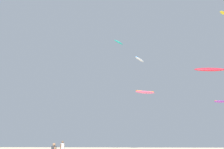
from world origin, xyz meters
TOP-DOWN VIEW (x-y plane):
  - person_midground at (-4.55, 11.77)m, footprint 0.40×0.53m
  - kite_aloft_0 at (5.40, 28.71)m, footprint 3.97×2.69m
  - kite_aloft_1 at (21.85, 31.10)m, footprint 2.57×2.37m
  - kite_aloft_2 at (0.44, 35.15)m, footprint 2.46×3.16m
  - kite_aloft_3 at (5.09, 39.84)m, footprint 2.81×4.14m
  - kite_aloft_4 at (13.08, 16.56)m, footprint 4.09×1.47m
  - kite_aloft_5 at (20.05, 33.58)m, footprint 2.82×1.58m

SIDE VIEW (x-z plane):
  - person_midground at x=-4.55m, z-range 0.15..1.91m
  - kite_aloft_5 at x=20.05m, z-range 8.89..9.36m
  - kite_aloft_0 at x=5.40m, z-range 9.97..10.46m
  - kite_aloft_4 at x=13.08m, z-range 10.27..11.16m
  - kite_aloft_3 at x=5.09m, z-range 19.75..20.65m
  - kite_aloft_2 at x=0.44m, z-range 22.29..23.06m
  - kite_aloft_1 at x=21.85m, z-range 26.43..26.75m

